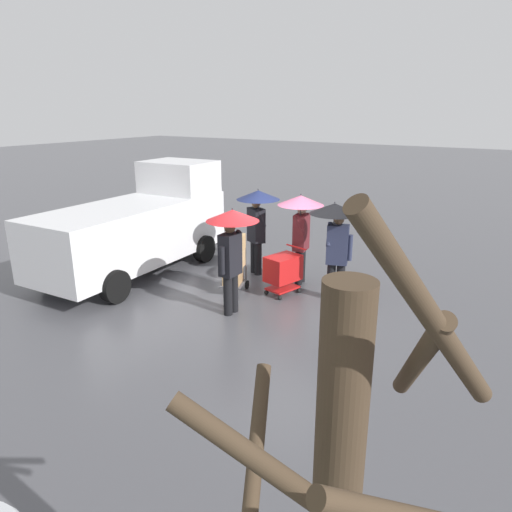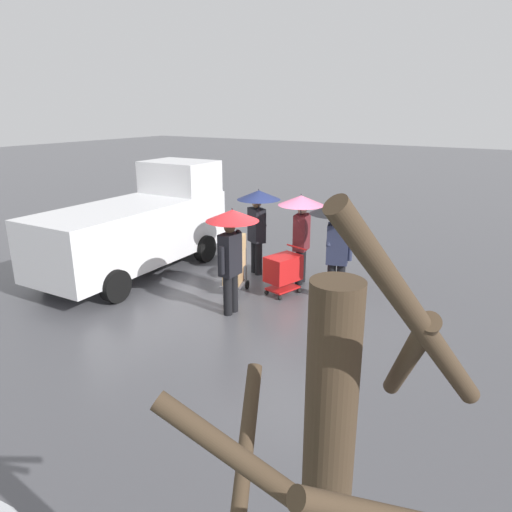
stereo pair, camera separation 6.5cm
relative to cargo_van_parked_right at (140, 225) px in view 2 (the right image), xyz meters
The scene contains 8 objects.
ground_plane 4.20m from the cargo_van_parked_right, behind, with size 90.00×90.00×0.00m, color #4C4C51.
cargo_van_parked_right is the anchor object (origin of this frame).
shopping_cart_vendor 3.92m from the cargo_van_parked_right, behind, with size 0.74×0.93×1.02m.
hand_dolly_boxes 2.89m from the cargo_van_parked_right, behind, with size 0.69×0.82×1.34m.
pedestrian_pink_side 3.60m from the cargo_van_parked_right, 164.75° to the left, with size 1.04×1.04×2.15m.
pedestrian_black_side 4.98m from the cargo_van_parked_right, behind, with size 1.04×1.04×2.15m.
pedestrian_white_side 4.07m from the cargo_van_parked_right, 162.34° to the right, with size 1.04×1.04×2.15m.
pedestrian_far_side 2.99m from the cargo_van_parked_right, 154.42° to the right, with size 1.04×1.04×2.15m.
Camera 2 is at (-4.55, 7.98, 3.99)m, focal length 33.19 mm.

